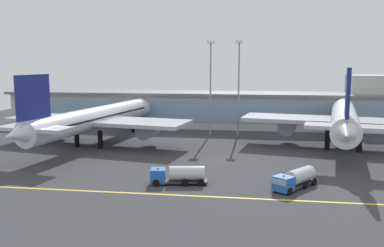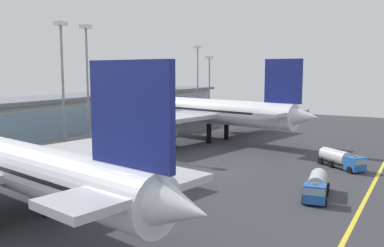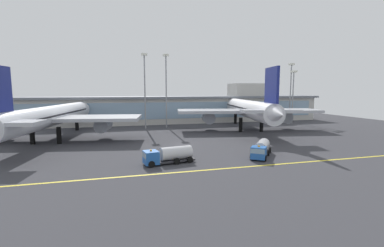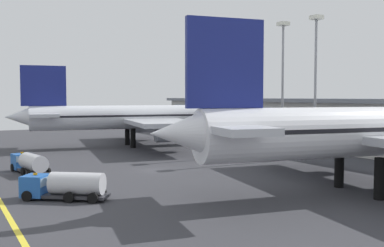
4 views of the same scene
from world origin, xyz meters
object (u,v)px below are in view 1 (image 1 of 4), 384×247
fuel_tanker_truck (294,179)px  airliner_near_right (344,119)px  airliner_near_left (96,119)px  baggage_tug_near (177,175)px  apron_light_mast_centre (239,74)px  apron_light_mast_far_east (211,75)px

fuel_tanker_truck → airliner_near_right: bearing=-165.3°
airliner_near_right → fuel_tanker_truck: (-13.76, -32.50, -5.20)m
airliner_near_left → fuel_tanker_truck: size_ratio=6.62×
airliner_near_right → baggage_tug_near: (-32.11, -32.68, -5.20)m
airliner_near_left → baggage_tug_near: (24.30, -28.39, -4.70)m
airliner_near_left → fuel_tanker_truck: bearing=-113.2°
fuel_tanker_truck → baggage_tug_near: same height
airliner_near_right → baggage_tug_near: size_ratio=5.77×
baggage_tug_near → fuel_tanker_truck: bearing=171.3°
apron_light_mast_centre → baggage_tug_near: bearing=-99.9°
baggage_tug_near → apron_light_mast_far_east: size_ratio=0.38×
fuel_tanker_truck → baggage_tug_near: bearing=-51.8°
airliner_near_left → apron_light_mast_far_east: size_ratio=2.32×
airliner_near_left → fuel_tanker_truck: (42.65, -28.20, -4.70)m
apron_light_mast_far_east → fuel_tanker_truck: bearing=-68.8°
airliner_near_right → apron_light_mast_centre: size_ratio=2.17×
fuel_tanker_truck → apron_light_mast_far_east: bearing=-121.2°
airliner_near_right → fuel_tanker_truck: bearing=167.9°
airliner_near_left → apron_light_mast_far_east: bearing=-45.5°
fuel_tanker_truck → baggage_tug_near: (-18.35, -0.18, 0.00)m
baggage_tug_near → apron_light_mast_centre: 49.40m
airliner_near_left → apron_light_mast_centre: size_ratio=2.30×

